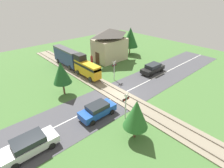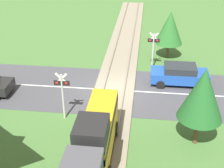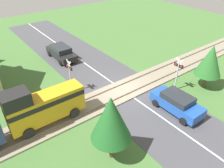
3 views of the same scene
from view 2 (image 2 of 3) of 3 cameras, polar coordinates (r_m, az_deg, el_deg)
name	(u,v)px [view 2 (image 2 of 3)]	position (r m, az deg, el deg)	size (l,w,h in m)	color
ground_plane	(114,90)	(21.80, 0.39, -1.15)	(60.00, 60.00, 0.00)	#426B33
road_surface	(114,90)	(21.80, 0.39, -1.13)	(48.00, 6.40, 0.02)	#424247
track_bed	(114,89)	(21.77, 0.39, -1.00)	(2.80, 48.00, 0.24)	gray
car_near_crossing	(179,74)	(22.74, 12.22, 1.73)	(4.07, 1.83, 1.49)	#1E4CA8
crossing_signal_west_approach	(153,46)	(24.18, 7.56, 6.90)	(0.90, 0.18, 3.06)	#B7B7B7
crossing_signal_east_approach	(62,90)	(18.14, -9.07, -1.06)	(0.90, 0.18, 3.06)	#B7B7B7
tree_roadside_hedge	(203,94)	(16.02, 16.22, -1.80)	(2.32, 2.32, 4.45)	brown
tree_beyond_track	(170,28)	(26.30, 10.52, 10.10)	(2.25, 2.25, 4.02)	brown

